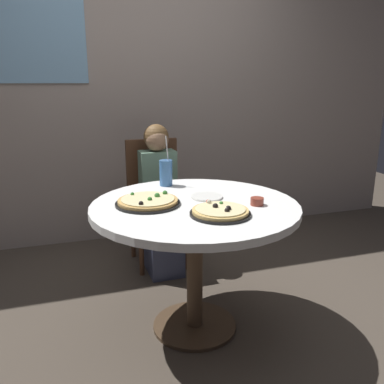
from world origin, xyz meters
TOP-DOWN VIEW (x-y plane):
  - ground_plane at (0.00, 0.00)m, footprint 8.00×8.00m
  - wall_with_window at (-0.01, 1.60)m, footprint 5.20×0.14m
  - dining_table at (0.00, 0.00)m, footprint 1.11×1.11m
  - chair_wooden at (-0.00, 0.99)m, footprint 0.41×0.41m
  - diner_child at (0.00, 0.81)m, footprint 0.26×0.41m
  - pizza_veggie at (-0.24, 0.06)m, footprint 0.34×0.34m
  - pizza_cheese at (0.06, -0.22)m, footprint 0.30×0.30m
  - soda_cup at (-0.05, 0.42)m, footprint 0.08×0.08m
  - sauce_bowl at (0.30, -0.13)m, footprint 0.07×0.07m
  - plate_small at (0.10, 0.08)m, footprint 0.18×0.18m

SIDE VIEW (x-z plane):
  - ground_plane at x=0.00m, z-range 0.00..0.00m
  - diner_child at x=0.00m, z-range -0.06..1.02m
  - chair_wooden at x=0.00m, z-range 0.06..1.01m
  - dining_table at x=0.00m, z-range 0.27..1.02m
  - plate_small at x=0.10m, z-range 0.75..0.76m
  - pizza_veggie at x=-0.24m, z-range 0.74..0.79m
  - pizza_cheese at x=0.06m, z-range 0.74..0.79m
  - sauce_bowl at x=0.30m, z-range 0.75..0.79m
  - soda_cup at x=-0.05m, z-range 0.68..0.99m
  - wall_with_window at x=-0.01m, z-range 0.00..2.90m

